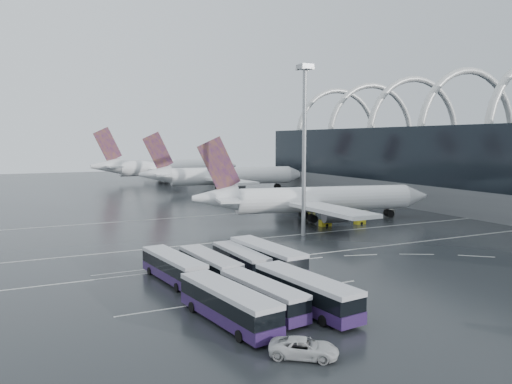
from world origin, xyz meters
name	(u,v)px	position (x,y,z in m)	size (l,w,h in m)	color
ground	(344,247)	(0.00, 0.00, 0.00)	(420.00, 420.00, 0.00)	black
terminal	(504,164)	(61.56, 19.84, 10.87)	(42.00, 160.00, 34.90)	#585B5D
lane_marking_near	(351,250)	(0.00, -2.00, 0.01)	(120.00, 0.25, 0.01)	beige
lane_marking_mid	(304,234)	(0.00, 12.00, 0.01)	(120.00, 0.25, 0.01)	beige
lane_marking_far	(240,213)	(0.00, 40.00, 0.01)	(120.00, 0.25, 0.01)	beige
bus_bay_line_south	(247,297)	(-24.00, -16.00, 0.01)	(28.00, 0.25, 0.01)	beige
bus_bay_line_north	(198,264)	(-24.00, 0.00, 0.01)	(28.00, 0.25, 0.01)	beige
airliner_main	(312,200)	(9.08, 23.69, 4.37)	(51.36, 44.39, 17.46)	white
airliner_gate_b	(223,177)	(15.00, 87.29, 4.83)	(55.53, 49.45, 19.29)	white
airliner_gate_c	(165,168)	(8.81, 134.15, 5.42)	(60.67, 56.11, 21.66)	white
bus_row_near_a	(173,267)	(-29.40, -6.71, 1.74)	(4.50, 13.11, 3.16)	#271544
bus_row_near_b	(209,266)	(-25.29, -7.91, 1.70)	(3.77, 12.73, 3.09)	#271544
bus_row_near_c	(240,260)	(-20.61, -6.59, 1.62)	(3.11, 12.04, 2.95)	#271544
bus_row_near_d	(267,257)	(-17.41, -7.65, 1.90)	(4.30, 14.23, 3.45)	#271544
bus_row_far_a	(228,303)	(-28.77, -22.11, 1.84)	(4.94, 13.87, 3.34)	#271544
bus_row_far_b	(263,295)	(-24.51, -20.66, 1.62)	(4.28, 12.25, 2.95)	#271544
bus_row_far_c	(306,291)	(-20.45, -22.15, 1.85)	(4.69, 13.97, 3.37)	#271544
van_curve_a	(304,348)	(-26.29, -31.40, 0.75)	(2.49, 5.39, 1.50)	silver
floodlight_mast	(304,129)	(-0.69, 11.01, 18.56)	(2.26, 2.26, 29.50)	gray
gse_cart_belly_a	(360,221)	(15.61, 16.29, 0.58)	(2.13, 1.26, 1.16)	gold
gse_cart_belly_b	(365,213)	(24.19, 25.72, 0.52)	(1.92, 1.13, 1.05)	slate
gse_cart_belly_c	(325,223)	(8.11, 17.36, 0.61)	(2.22, 1.31, 1.21)	gold
gse_cart_belly_d	(389,212)	(29.97, 24.19, 0.54)	(1.98, 1.17, 1.08)	slate
gse_cart_belly_e	(311,209)	(16.44, 36.07, 0.55)	(2.03, 1.20, 1.10)	gold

